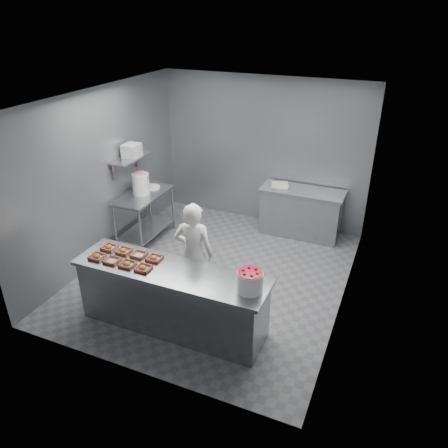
{
  "coord_description": "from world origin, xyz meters",
  "views": [
    {
      "loc": [
        2.47,
        -5.37,
        3.94
      ],
      "look_at": [
        0.25,
        -0.2,
        1.06
      ],
      "focal_mm": 35.0,
      "sensor_mm": 36.0,
      "label": 1
    }
  ],
  "objects_px": {
    "tray_1": "(112,260)",
    "worker": "(194,253)",
    "prep_table": "(145,210)",
    "tray_2": "(127,264)",
    "service_counter": "(172,298)",
    "back_counter": "(301,212)",
    "tray_5": "(124,251)",
    "tray_3": "(143,268)",
    "appliance": "(132,150)",
    "tray_0": "(97,256)",
    "tray_6": "(139,255)",
    "strawberry_tub": "(250,281)",
    "tray_4": "(109,247)",
    "tray_7": "(154,258)",
    "glaze_bucket": "(141,183)"
  },
  "relations": [
    {
      "from": "tray_2",
      "to": "tray_6",
      "type": "relative_size",
      "value": 1.0
    },
    {
      "from": "tray_3",
      "to": "tray_4",
      "type": "bearing_deg",
      "value": 159.92
    },
    {
      "from": "tray_0",
      "to": "prep_table",
      "type": "bearing_deg",
      "value": 106.39
    },
    {
      "from": "back_counter",
      "to": "appliance",
      "type": "xyz_separation_m",
      "value": [
        -2.72,
        -1.28,
        1.22
      ]
    },
    {
      "from": "prep_table",
      "to": "tray_2",
      "type": "height_order",
      "value": "tray_2"
    },
    {
      "from": "tray_3",
      "to": "prep_table",
      "type": "bearing_deg",
      "value": 122.62
    },
    {
      "from": "service_counter",
      "to": "tray_3",
      "type": "distance_m",
      "value": 0.58
    },
    {
      "from": "service_counter",
      "to": "prep_table",
      "type": "relative_size",
      "value": 2.17
    },
    {
      "from": "back_counter",
      "to": "tray_3",
      "type": "distance_m",
      "value": 3.62
    },
    {
      "from": "tray_3",
      "to": "worker",
      "type": "distance_m",
      "value": 0.87
    },
    {
      "from": "tray_1",
      "to": "tray_2",
      "type": "xyz_separation_m",
      "value": [
        0.24,
        -0.0,
        0.0
      ]
    },
    {
      "from": "tray_2",
      "to": "tray_3",
      "type": "distance_m",
      "value": 0.24
    },
    {
      "from": "tray_3",
      "to": "tray_1",
      "type": "bearing_deg",
      "value": 180.0
    },
    {
      "from": "tray_6",
      "to": "worker",
      "type": "xyz_separation_m",
      "value": [
        0.55,
        0.53,
        -0.15
      ]
    },
    {
      "from": "tray_6",
      "to": "appliance",
      "type": "relative_size",
      "value": 0.64
    },
    {
      "from": "service_counter",
      "to": "back_counter",
      "type": "bearing_deg",
      "value": 74.52
    },
    {
      "from": "tray_2",
      "to": "tray_7",
      "type": "distance_m",
      "value": 0.36
    },
    {
      "from": "tray_3",
      "to": "tray_7",
      "type": "relative_size",
      "value": 1.0
    },
    {
      "from": "prep_table",
      "to": "tray_1",
      "type": "height_order",
      "value": "tray_1"
    },
    {
      "from": "prep_table",
      "to": "tray_5",
      "type": "height_order",
      "value": "tray_5"
    },
    {
      "from": "strawberry_tub",
      "to": "tray_5",
      "type": "bearing_deg",
      "value": 175.43
    },
    {
      "from": "tray_2",
      "to": "tray_5",
      "type": "relative_size",
      "value": 1.0
    },
    {
      "from": "tray_6",
      "to": "prep_table",
      "type": "bearing_deg",
      "value": 121.06
    },
    {
      "from": "prep_table",
      "to": "tray_2",
      "type": "relative_size",
      "value": 6.4
    },
    {
      "from": "tray_3",
      "to": "tray_6",
      "type": "xyz_separation_m",
      "value": [
        -0.24,
        0.26,
        -0.0
      ]
    },
    {
      "from": "tray_0",
      "to": "worker",
      "type": "bearing_deg",
      "value": 37.67
    },
    {
      "from": "tray_1",
      "to": "tray_3",
      "type": "relative_size",
      "value": 1.0
    },
    {
      "from": "service_counter",
      "to": "tray_6",
      "type": "xyz_separation_m",
      "value": [
        -0.55,
        0.13,
        0.47
      ]
    },
    {
      "from": "tray_5",
      "to": "strawberry_tub",
      "type": "bearing_deg",
      "value": -4.57
    },
    {
      "from": "tray_1",
      "to": "glaze_bucket",
      "type": "xyz_separation_m",
      "value": [
        -0.89,
        2.09,
        0.18
      ]
    },
    {
      "from": "worker",
      "to": "appliance",
      "type": "distance_m",
      "value": 2.41
    },
    {
      "from": "tray_7",
      "to": "strawberry_tub",
      "type": "relative_size",
      "value": 0.6
    },
    {
      "from": "prep_table",
      "to": "appliance",
      "type": "relative_size",
      "value": 4.12
    },
    {
      "from": "service_counter",
      "to": "back_counter",
      "type": "xyz_separation_m",
      "value": [
        0.9,
        3.25,
        -0.0
      ]
    },
    {
      "from": "tray_5",
      "to": "back_counter",
      "type": "bearing_deg",
      "value": 61.44
    },
    {
      "from": "service_counter",
      "to": "tray_1",
      "type": "bearing_deg",
      "value": -170.6
    },
    {
      "from": "back_counter",
      "to": "tray_0",
      "type": "height_order",
      "value": "tray_0"
    },
    {
      "from": "prep_table",
      "to": "tray_1",
      "type": "xyz_separation_m",
      "value": [
        0.86,
        -2.08,
        0.33
      ]
    },
    {
      "from": "prep_table",
      "to": "worker",
      "type": "xyz_separation_m",
      "value": [
        1.65,
        -1.28,
        0.18
      ]
    },
    {
      "from": "back_counter",
      "to": "tray_7",
      "type": "relative_size",
      "value": 8.01
    },
    {
      "from": "strawberry_tub",
      "to": "worker",
      "type": "bearing_deg",
      "value": 147.75
    },
    {
      "from": "tray_3",
      "to": "tray_7",
      "type": "distance_m",
      "value": 0.26
    },
    {
      "from": "tray_3",
      "to": "worker",
      "type": "bearing_deg",
      "value": 68.58
    },
    {
      "from": "tray_3",
      "to": "tray_2",
      "type": "bearing_deg",
      "value": 180.0
    },
    {
      "from": "glaze_bucket",
      "to": "tray_7",
      "type": "bearing_deg",
      "value": -53.15
    },
    {
      "from": "tray_1",
      "to": "tray_4",
      "type": "bearing_deg",
      "value": 132.73
    },
    {
      "from": "tray_6",
      "to": "strawberry_tub",
      "type": "xyz_separation_m",
      "value": [
        1.63,
        -0.15,
        0.12
      ]
    },
    {
      "from": "tray_4",
      "to": "tray_5",
      "type": "relative_size",
      "value": 1.0
    },
    {
      "from": "tray_1",
      "to": "worker",
      "type": "height_order",
      "value": "worker"
    },
    {
      "from": "worker",
      "to": "strawberry_tub",
      "type": "bearing_deg",
      "value": 138.49
    }
  ]
}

